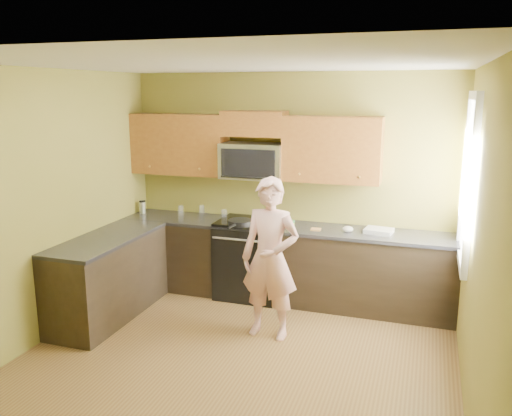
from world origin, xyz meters
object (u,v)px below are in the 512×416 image
at_px(stove, 250,258).
at_px(woman, 270,259).
at_px(microwave, 253,178).
at_px(frying_pan, 240,225).
at_px(butter_tub, 289,227).
at_px(travel_mug, 143,213).

height_order(stove, woman, woman).
relative_size(stove, microwave, 1.25).
relative_size(frying_pan, butter_tub, 3.71).
distance_m(woman, travel_mug, 2.29).
distance_m(frying_pan, butter_tub, 0.57).
height_order(microwave, woman, microwave).
relative_size(stove, travel_mug, 5.63).
bearing_deg(frying_pan, travel_mug, 174.23).
relative_size(stove, frying_pan, 1.88).
distance_m(stove, butter_tub, 0.66).
height_order(woman, travel_mug, woman).
xyz_separation_m(microwave, travel_mug, (-1.50, -0.07, -0.53)).
xyz_separation_m(woman, butter_tub, (-0.06, 0.95, 0.09)).
bearing_deg(frying_pan, stove, 86.12).
height_order(woman, butter_tub, woman).
relative_size(microwave, butter_tub, 5.57).
bearing_deg(microwave, travel_mug, -177.26).
bearing_deg(butter_tub, woman, -86.39).
distance_m(microwave, travel_mug, 1.59).
xyz_separation_m(stove, frying_pan, (-0.04, -0.24, 0.47)).
bearing_deg(woman, stove, 123.80).
xyz_separation_m(stove, butter_tub, (0.49, -0.02, 0.45)).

